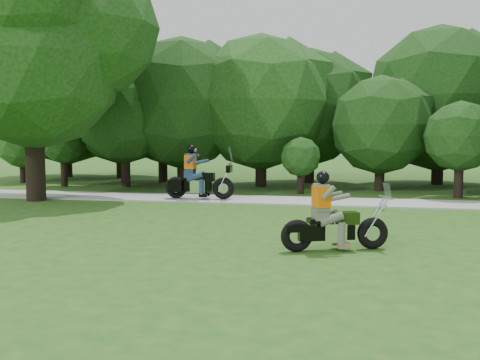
{
  "coord_description": "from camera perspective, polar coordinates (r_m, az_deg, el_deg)",
  "views": [
    {
      "loc": [
        0.47,
        -10.76,
        2.41
      ],
      "look_at": [
        -2.61,
        4.48,
        1.05
      ],
      "focal_mm": 40.0,
      "sensor_mm": 36.0,
      "label": 1
    }
  ],
  "objects": [
    {
      "name": "chopper_motorcycle",
      "position": [
        11.14,
        9.58,
        -4.38
      ],
      "size": [
        2.25,
        1.18,
        1.65
      ],
      "rotation": [
        0.0,
        0.0,
        0.37
      ],
      "color": "black",
      "rests_on": "ground"
    },
    {
      "name": "tree_line",
      "position": [
        25.26,
        10.12,
        7.63
      ],
      "size": [
        38.02,
        11.07,
        7.45
      ],
      "color": "black",
      "rests_on": "ground"
    },
    {
      "name": "touring_motorcycle",
      "position": [
        19.26,
        -4.8,
        0.08
      ],
      "size": [
        2.55,
        0.73,
        1.95
      ],
      "rotation": [
        0.0,
        0.0,
        0.02
      ],
      "color": "black",
      "rests_on": "walkway"
    },
    {
      "name": "big_tree_west",
      "position": [
        21.03,
        -20.95,
        13.82
      ],
      "size": [
        8.64,
        6.56,
        9.96
      ],
      "color": "black",
      "rests_on": "ground"
    },
    {
      "name": "ground",
      "position": [
        11.04,
        8.78,
        -7.68
      ],
      "size": [
        100.0,
        100.0,
        0.0
      ],
      "primitive_type": "plane",
      "color": "#205217",
      "rests_on": "ground"
    },
    {
      "name": "walkway",
      "position": [
        18.92,
        9.9,
        -2.31
      ],
      "size": [
        60.0,
        2.2,
        0.06
      ],
      "primitive_type": "cube",
      "color": "#A6A6A1",
      "rests_on": "ground"
    }
  ]
}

